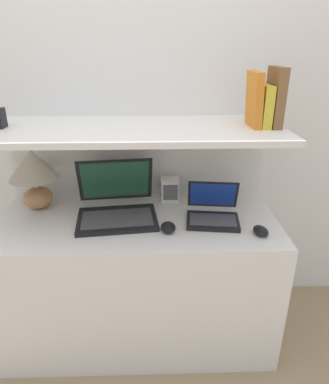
{
  "coord_description": "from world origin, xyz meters",
  "views": [
    {
      "loc": [
        0.09,
        -1.18,
        1.49
      ],
      "look_at": [
        0.14,
        0.3,
        0.85
      ],
      "focal_mm": 32.0,
      "sensor_mm": 36.0,
      "label": 1
    }
  ],
  "objects_px": {
    "second_mouse": "(261,231)",
    "router_box": "(170,189)",
    "laptop_large": "(117,205)",
    "laptop_small": "(213,212)",
    "table_lamp": "(34,171)",
    "book_orange": "(254,100)",
    "book_yellow": "(263,106)",
    "computer_mouse": "(168,227)",
    "book_brown": "(275,97)"
  },
  "relations": [
    {
      "from": "computer_mouse",
      "to": "book_yellow",
      "type": "bearing_deg",
      "value": 23.03
    },
    {
      "from": "table_lamp",
      "to": "laptop_large",
      "type": "height_order",
      "value": "table_lamp"
    },
    {
      "from": "table_lamp",
      "to": "router_box",
      "type": "xyz_separation_m",
      "value": [
        0.69,
        0.07,
        -0.14
      ]
    },
    {
      "from": "book_orange",
      "to": "laptop_small",
      "type": "bearing_deg",
      "value": -154.8
    },
    {
      "from": "router_box",
      "to": "book_yellow",
      "type": "height_order",
      "value": "book_yellow"
    },
    {
      "from": "router_box",
      "to": "book_yellow",
      "type": "xyz_separation_m",
      "value": [
        0.41,
        -0.15,
        0.47
      ]
    },
    {
      "from": "table_lamp",
      "to": "book_orange",
      "type": "height_order",
      "value": "book_orange"
    },
    {
      "from": "book_yellow",
      "to": "book_orange",
      "type": "distance_m",
      "value": 0.05
    },
    {
      "from": "laptop_large",
      "to": "computer_mouse",
      "type": "distance_m",
      "value": 0.3
    },
    {
      "from": "laptop_large",
      "to": "laptop_small",
      "type": "xyz_separation_m",
      "value": [
        0.47,
        -0.06,
        -0.02
      ]
    },
    {
      "from": "table_lamp",
      "to": "second_mouse",
      "type": "xyz_separation_m",
      "value": [
        1.08,
        -0.31,
        -0.18
      ]
    },
    {
      "from": "book_brown",
      "to": "book_yellow",
      "type": "height_order",
      "value": "book_brown"
    },
    {
      "from": "second_mouse",
      "to": "router_box",
      "type": "height_order",
      "value": "router_box"
    },
    {
      "from": "book_yellow",
      "to": "book_orange",
      "type": "height_order",
      "value": "book_orange"
    },
    {
      "from": "laptop_small",
      "to": "book_brown",
      "type": "height_order",
      "value": "book_brown"
    },
    {
      "from": "table_lamp",
      "to": "laptop_large",
      "type": "relative_size",
      "value": 0.75
    },
    {
      "from": "computer_mouse",
      "to": "second_mouse",
      "type": "height_order",
      "value": "same"
    },
    {
      "from": "table_lamp",
      "to": "book_brown",
      "type": "height_order",
      "value": "book_brown"
    },
    {
      "from": "table_lamp",
      "to": "book_brown",
      "type": "xyz_separation_m",
      "value": [
        1.15,
        -0.08,
        0.37
      ]
    },
    {
      "from": "laptop_small",
      "to": "book_yellow",
      "type": "bearing_deg",
      "value": 20.45
    },
    {
      "from": "laptop_large",
      "to": "book_orange",
      "type": "distance_m",
      "value": 0.81
    },
    {
      "from": "laptop_large",
      "to": "laptop_small",
      "type": "height_order",
      "value": "laptop_large"
    },
    {
      "from": "second_mouse",
      "to": "book_brown",
      "type": "xyz_separation_m",
      "value": [
        0.07,
        0.23,
        0.55
      ]
    },
    {
      "from": "router_box",
      "to": "book_brown",
      "type": "relative_size",
      "value": 0.48
    },
    {
      "from": "laptop_large",
      "to": "book_orange",
      "type": "xyz_separation_m",
      "value": [
        0.64,
        0.03,
        0.5
      ]
    },
    {
      "from": "laptop_large",
      "to": "computer_mouse",
      "type": "relative_size",
      "value": 4.28
    },
    {
      "from": "laptop_small",
      "to": "book_yellow",
      "type": "xyz_separation_m",
      "value": [
        0.21,
        0.08,
        0.49
      ]
    },
    {
      "from": "laptop_large",
      "to": "laptop_small",
      "type": "bearing_deg",
      "value": -6.71
    },
    {
      "from": "book_brown",
      "to": "book_yellow",
      "type": "bearing_deg",
      "value": 180.0
    },
    {
      "from": "laptop_large",
      "to": "book_orange",
      "type": "relative_size",
      "value": 1.73
    },
    {
      "from": "second_mouse",
      "to": "table_lamp",
      "type": "bearing_deg",
      "value": 163.93
    },
    {
      "from": "router_box",
      "to": "laptop_large",
      "type": "bearing_deg",
      "value": -146.64
    },
    {
      "from": "book_orange",
      "to": "router_box",
      "type": "bearing_deg",
      "value": 157.15
    },
    {
      "from": "computer_mouse",
      "to": "book_brown",
      "type": "xyz_separation_m",
      "value": [
        0.48,
        0.18,
        0.55
      ]
    },
    {
      "from": "computer_mouse",
      "to": "router_box",
      "type": "bearing_deg",
      "value": 85.91
    },
    {
      "from": "table_lamp",
      "to": "computer_mouse",
      "type": "height_order",
      "value": "table_lamp"
    },
    {
      "from": "table_lamp",
      "to": "second_mouse",
      "type": "bearing_deg",
      "value": -16.07
    },
    {
      "from": "table_lamp",
      "to": "second_mouse",
      "type": "height_order",
      "value": "table_lamp"
    },
    {
      "from": "laptop_small",
      "to": "computer_mouse",
      "type": "bearing_deg",
      "value": -154.53
    },
    {
      "from": "laptop_large",
      "to": "book_yellow",
      "type": "distance_m",
      "value": 0.83
    },
    {
      "from": "book_brown",
      "to": "book_orange",
      "type": "bearing_deg",
      "value": -180.0
    },
    {
      "from": "laptop_large",
      "to": "book_yellow",
      "type": "relative_size",
      "value": 2.26
    },
    {
      "from": "router_box",
      "to": "book_orange",
      "type": "relative_size",
      "value": 0.51
    },
    {
      "from": "router_box",
      "to": "book_orange",
      "type": "distance_m",
      "value": 0.64
    },
    {
      "from": "router_box",
      "to": "book_brown",
      "type": "xyz_separation_m",
      "value": [
        0.46,
        -0.15,
        0.51
      ]
    },
    {
      "from": "computer_mouse",
      "to": "book_orange",
      "type": "distance_m",
      "value": 0.69
    },
    {
      "from": "table_lamp",
      "to": "laptop_large",
      "type": "xyz_separation_m",
      "value": [
        0.42,
        -0.11,
        -0.14
      ]
    },
    {
      "from": "computer_mouse",
      "to": "book_yellow",
      "type": "height_order",
      "value": "book_yellow"
    },
    {
      "from": "computer_mouse",
      "to": "book_yellow",
      "type": "distance_m",
      "value": 0.7
    },
    {
      "from": "laptop_small",
      "to": "computer_mouse",
      "type": "distance_m",
      "value": 0.24
    }
  ]
}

